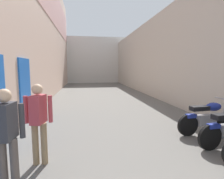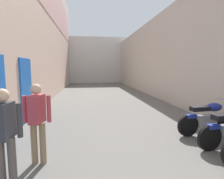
% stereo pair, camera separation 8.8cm
% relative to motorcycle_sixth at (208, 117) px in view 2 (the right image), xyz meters
% --- Properties ---
extents(ground_plane, '(40.36, 40.36, 0.00)m').
position_rel_motorcycle_sixth_xyz_m(ground_plane, '(-2.27, 4.50, -0.50)').
color(ground_plane, '#66635E').
extents(building_left, '(0.45, 24.36, 8.83)m').
position_rel_motorcycle_sixth_xyz_m(building_left, '(-5.68, 6.45, 3.95)').
color(building_left, beige).
rests_on(building_left, ground).
extents(building_right, '(0.45, 24.36, 5.10)m').
position_rel_motorcycle_sixth_xyz_m(building_right, '(1.14, 6.50, 2.05)').
color(building_right, beige).
rests_on(building_right, ground).
extents(building_far_end, '(9.43, 2.00, 5.77)m').
position_rel_motorcycle_sixth_xyz_m(building_far_end, '(-2.27, 19.68, 2.39)').
color(building_far_end, silver).
rests_on(building_far_end, ground).
extents(motorcycle_sixth, '(1.85, 0.58, 1.04)m').
position_rel_motorcycle_sixth_xyz_m(motorcycle_sixth, '(0.00, 0.00, 0.00)').
color(motorcycle_sixth, black).
rests_on(motorcycle_sixth, ground).
extents(pedestrian_mid_alley, '(0.52, 0.36, 1.57)m').
position_rel_motorcycle_sixth_xyz_m(pedestrian_mid_alley, '(-4.57, -1.75, 0.42)').
color(pedestrian_mid_alley, '#564C47').
rests_on(pedestrian_mid_alley, ground).
extents(pedestrian_further_down, '(0.52, 0.38, 1.57)m').
position_rel_motorcycle_sixth_xyz_m(pedestrian_further_down, '(-4.30, -1.00, 0.42)').
color(pedestrian_further_down, '#8C7251').
rests_on(pedestrian_further_down, ground).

